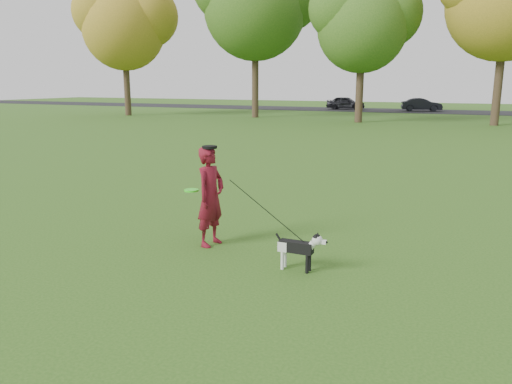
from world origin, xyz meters
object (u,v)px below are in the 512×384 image
at_px(car_left, 346,103).
at_px(car_mid, 422,105).
at_px(man, 211,197).
at_px(dog, 300,246).

xyz_separation_m(car_left, car_mid, (6.83, 0.00, -0.03)).
xyz_separation_m(man, car_mid, (-1.16, 40.19, -0.20)).
bearing_deg(car_mid, dog, 170.06).
bearing_deg(car_mid, car_left, 76.08).
bearing_deg(dog, car_mid, 93.98).
xyz_separation_m(man, car_left, (-7.99, 40.19, -0.17)).
distance_m(dog, car_mid, 40.78).
height_order(dog, car_mid, car_mid).
relative_size(car_left, car_mid, 1.03).
bearing_deg(man, car_mid, 8.41).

